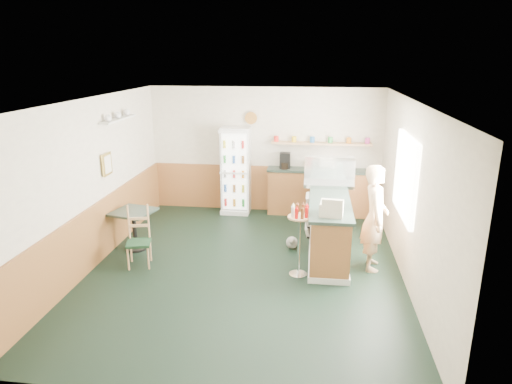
% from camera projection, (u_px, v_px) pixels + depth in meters
% --- Properties ---
extents(ground, '(6.00, 6.00, 0.00)m').
position_uv_depth(ground, '(245.00, 268.00, 7.46)').
color(ground, black).
rests_on(ground, ground).
extents(room_envelope, '(5.04, 6.02, 2.72)m').
position_uv_depth(room_envelope, '(238.00, 166.00, 7.74)').
color(room_envelope, beige).
rests_on(room_envelope, ground).
extents(service_counter, '(0.68, 3.01, 1.01)m').
position_uv_depth(service_counter, '(328.00, 222.00, 8.18)').
color(service_counter, '#9E5B33').
rests_on(service_counter, ground).
extents(back_counter, '(2.24, 0.42, 1.69)m').
position_uv_depth(back_counter, '(319.00, 190.00, 9.82)').
color(back_counter, '#9E5B33').
rests_on(back_counter, ground).
extents(drinks_fridge, '(0.62, 0.53, 1.87)m').
position_uv_depth(drinks_fridge, '(236.00, 171.00, 9.87)').
color(drinks_fridge, white).
rests_on(drinks_fridge, ground).
extents(display_case, '(0.92, 0.48, 0.52)m').
position_uv_depth(display_case, '(329.00, 172.00, 8.40)').
color(display_case, silver).
rests_on(display_case, service_counter).
extents(cash_register, '(0.38, 0.40, 0.20)m').
position_uv_depth(cash_register, '(332.00, 208.00, 6.91)').
color(cash_register, beige).
rests_on(cash_register, service_counter).
extents(shopkeeper, '(0.44, 0.59, 1.72)m').
position_uv_depth(shopkeeper, '(375.00, 218.00, 7.23)').
color(shopkeeper, tan).
rests_on(shopkeeper, ground).
extents(condiment_stand, '(0.37, 0.37, 1.15)m').
position_uv_depth(condiment_stand, '(299.00, 230.00, 7.00)').
color(condiment_stand, silver).
rests_on(condiment_stand, ground).
extents(newspaper_rack, '(0.09, 0.46, 0.73)m').
position_uv_depth(newspaper_rack, '(308.00, 215.00, 8.15)').
color(newspaper_rack, black).
rests_on(newspaper_rack, ground).
extents(cafe_table, '(0.79, 0.79, 0.73)m').
position_uv_depth(cafe_table, '(134.00, 222.00, 8.03)').
color(cafe_table, black).
rests_on(cafe_table, ground).
extents(cafe_chair, '(0.45, 0.45, 1.00)m').
position_uv_depth(cafe_chair, '(140.00, 234.00, 7.47)').
color(cafe_chair, black).
rests_on(cafe_chair, ground).
extents(dog_doorstop, '(0.22, 0.28, 0.26)m').
position_uv_depth(dog_doorstop, '(292.00, 242.00, 8.17)').
color(dog_doorstop, gray).
rests_on(dog_doorstop, ground).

